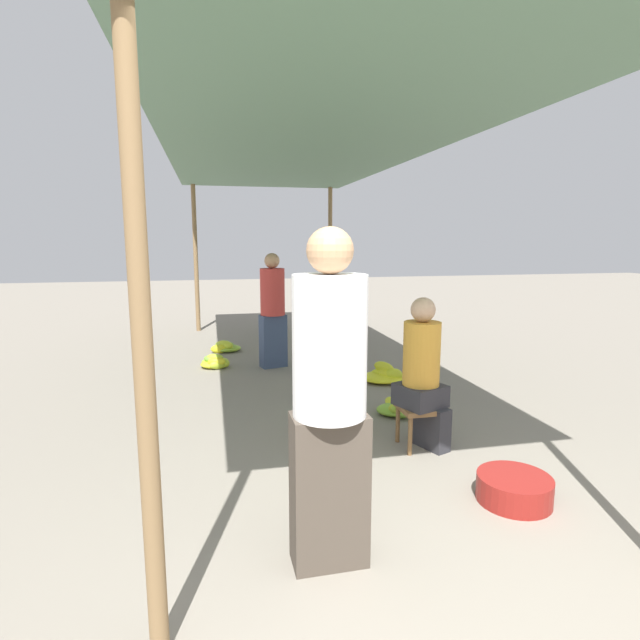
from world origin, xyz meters
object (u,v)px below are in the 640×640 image
stool (420,413)px  banana_pile_right_1 (313,331)px  banana_pile_left_1 (225,347)px  banana_pile_right_2 (399,408)px  vendor_foreground (330,397)px  banana_pile_left_0 (215,362)px  banana_pile_right_0 (385,375)px  basin_black (514,489)px  crate_near (335,419)px  vendor_seated (423,372)px  shopper_walking_mid (273,309)px

stool → banana_pile_right_1: size_ratio=0.60×
banana_pile_left_1 → banana_pile_right_2: banana_pile_left_1 is taller
vendor_foreground → banana_pile_right_2: (1.20, 2.05, -0.85)m
vendor_foreground → banana_pile_left_0: vendor_foreground is taller
banana_pile_right_1 → banana_pile_left_1: bearing=-145.4°
stool → banana_pile_right_0: stool is taller
basin_black → banana_pile_left_1: bearing=109.4°
vendor_foreground → banana_pile_right_0: (1.46, 3.21, -0.85)m
banana_pile_left_1 → crate_near: 3.57m
stool → banana_pile_right_0: bearing=78.7°
vendor_seated → crate_near: (-0.61, 0.51, -0.54)m
basin_black → crate_near: crate_near is taller
banana_pile_left_0 → banana_pile_left_1: banana_pile_left_0 is taller
crate_near → banana_pile_left_0: bearing=112.6°
banana_pile_left_1 → banana_pile_right_0: 2.76m
banana_pile_left_0 → vendor_seated: bearing=-61.3°
shopper_walking_mid → banana_pile_left_1: bearing=120.1°
vendor_seated → basin_black: vendor_seated is taller
banana_pile_right_0 → banana_pile_right_1: banana_pile_right_0 is taller
stool → banana_pile_right_0: size_ratio=0.64×
banana_pile_right_2 → shopper_walking_mid: shopper_walking_mid is taller
stool → crate_near: stool is taller
banana_pile_right_2 → banana_pile_right_0: bearing=77.4°
banana_pile_right_2 → crate_near: 0.76m
vendor_seated → shopper_walking_mid: 3.04m
basin_black → shopper_walking_mid: (-1.12, 3.85, 0.71)m
banana_pile_right_0 → shopper_walking_mid: shopper_walking_mid is taller
basin_black → banana_pile_right_0: 2.87m
banana_pile_right_0 → banana_pile_right_1: size_ratio=0.94×
vendor_seated → banana_pile_left_1: vendor_seated is taller
vendor_seated → shopper_walking_mid: shopper_walking_mid is taller
basin_black → vendor_seated: bearing=104.5°
stool → banana_pile_right_1: (0.12, 5.06, -0.23)m
banana_pile_left_0 → crate_near: (1.04, -2.50, 0.03)m
vendor_foreground → banana_pile_left_0: bearing=97.3°
crate_near → banana_pile_right_2: bearing=19.4°
vendor_seated → banana_pile_right_0: vendor_seated is taller
vendor_seated → banana_pile_left_0: size_ratio=2.91×
banana_pile_left_0 → banana_pile_right_2: (1.75, -2.25, -0.00)m
stool → banana_pile_right_1: stool is taller
banana_pile_left_1 → banana_pile_right_2: 3.58m
stool → banana_pile_left_0: stool is taller
banana_pile_left_1 → crate_near: (0.88, -3.46, 0.03)m
stool → shopper_walking_mid: shopper_walking_mid is taller
banana_pile_left_0 → banana_pile_left_1: (0.16, 0.96, 0.00)m
vendor_seated → crate_near: vendor_seated is taller
vendor_foreground → crate_near: vendor_foreground is taller
vendor_seated → banana_pile_right_1: (0.11, 5.07, -0.58)m
banana_pile_left_1 → crate_near: size_ratio=1.18×
shopper_walking_mid → vendor_foreground: bearing=-93.0°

